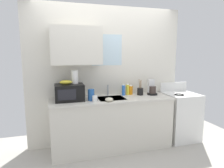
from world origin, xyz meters
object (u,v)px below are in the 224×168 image
banana_bunch (66,82)px  utensil_crock (140,91)px  coffee_maker (152,89)px  stove_range (180,116)px  paper_towel_roll (75,77)px  cereal_canister (91,95)px  microwave (69,92)px  dish_soap_bottle_yellow (128,89)px  small_bowl (109,100)px  dish_soap_bottle_orange (131,90)px  dish_soap_bottle_blue (123,90)px  mug_white (95,99)px

banana_bunch → utensil_crock: bearing=3.0°
coffee_maker → utensil_crock: size_ratio=0.94×
stove_range → paper_towel_roll: 2.17m
utensil_crock → coffee_maker: bearing=-2.9°
cereal_canister → microwave: bearing=163.9°
banana_bunch → microwave: bearing=-1.8°
microwave → cereal_canister: bearing=-16.1°
banana_bunch → dish_soap_bottle_yellow: 1.15m
coffee_maker → utensil_crock: (-0.23, 0.01, -0.03)m
microwave → banana_bunch: (-0.05, 0.00, 0.17)m
stove_range → microwave: microwave is taller
utensil_crock → small_bowl: size_ratio=2.28×
microwave → dish_soap_bottle_orange: bearing=8.1°
dish_soap_bottle_yellow → dish_soap_bottle_blue: bearing=-168.2°
paper_towel_roll → dish_soap_bottle_blue: 0.93m
microwave → dish_soap_bottle_orange: 1.16m
stove_range → dish_soap_bottle_orange: dish_soap_bottle_orange is taller
microwave → small_bowl: size_ratio=3.54×
banana_bunch → dish_soap_bottle_blue: size_ratio=0.90×
stove_range → small_bowl: stove_range is taller
cereal_canister → mug_white: cereal_canister is taller
paper_towel_roll → coffee_maker: paper_towel_roll is taller
dish_soap_bottle_blue → dish_soap_bottle_orange: size_ratio=1.14×
stove_range → dish_soap_bottle_yellow: bearing=169.2°
paper_towel_roll → mug_white: size_ratio=2.32×
banana_bunch → small_bowl: bearing=-20.9°
dish_soap_bottle_yellow → cereal_canister: dish_soap_bottle_yellow is taller
mug_white → dish_soap_bottle_blue: bearing=28.0°
coffee_maker → dish_soap_bottle_blue: bearing=172.5°
dish_soap_bottle_yellow → utensil_crock: utensil_crock is taller
coffee_maker → dish_soap_bottle_yellow: 0.46m
dish_soap_bottle_yellow → small_bowl: dish_soap_bottle_yellow is taller
banana_bunch → coffee_maker: (1.57, 0.06, -0.20)m
coffee_maker → dish_soap_bottle_blue: size_ratio=1.26×
dish_soap_bottle_orange → small_bowl: 0.68m
microwave → cereal_canister: microwave is taller
coffee_maker → small_bowl: (-0.92, -0.31, -0.07)m
dish_soap_bottle_blue → paper_towel_roll: bearing=-174.8°
utensil_crock → dish_soap_bottle_blue: bearing=169.0°
dish_soap_bottle_blue → cereal_canister: bearing=-160.4°
dish_soap_bottle_orange → utensil_crock: bearing=-31.9°
dish_soap_bottle_blue → mug_white: 0.68m
dish_soap_bottle_orange → mug_white: 0.84m
stove_range → microwave: size_ratio=2.35×
cereal_canister → dish_soap_bottle_blue: bearing=19.6°
cereal_canister → coffee_maker: bearing=7.6°
utensil_crock → banana_bunch: bearing=-177.0°
stove_range → cereal_canister: size_ratio=5.78×
stove_range → dish_soap_bottle_blue: 1.26m
utensil_crock → dish_soap_bottle_yellow: bearing=160.1°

